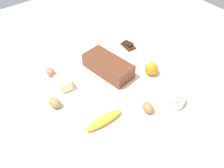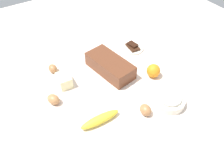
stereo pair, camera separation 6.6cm
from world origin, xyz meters
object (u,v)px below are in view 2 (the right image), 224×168
object	(u,v)px
banana	(100,119)
egg_beside_bowl	(53,99)
egg_loose	(146,110)
chocolate_plate	(133,48)
egg_near_butter	(53,69)
flour_bowl	(170,100)
butter_block	(64,80)
loaf_pan	(110,65)
orange_fruit	(153,71)

from	to	relation	value
banana	egg_beside_bowl	distance (m)	0.26
banana	egg_loose	xyz separation A→B (m)	(-0.07, -0.20, 0.00)
chocolate_plate	egg_near_butter	bearing A→B (deg)	82.12
egg_beside_bowl	egg_loose	bearing A→B (deg)	-131.11
flour_bowl	egg_beside_bowl	bearing A→B (deg)	56.57
butter_block	banana	bearing A→B (deg)	-173.77
egg_near_butter	banana	bearing A→B (deg)	-174.03
butter_block	loaf_pan	bearing A→B (deg)	-99.08
egg_beside_bowl	egg_loose	size ratio (longest dim) A/B	1.08
chocolate_plate	loaf_pan	bearing A→B (deg)	113.38
banana	orange_fruit	distance (m)	0.41
flour_bowl	orange_fruit	bearing A→B (deg)	-17.43
flour_bowl	banana	world-z (taller)	flour_bowl
egg_near_butter	egg_loose	size ratio (longest dim) A/B	0.93
egg_near_butter	chocolate_plate	bearing A→B (deg)	-97.88
orange_fruit	egg_beside_bowl	bearing A→B (deg)	78.09
loaf_pan	egg_beside_bowl	xyz separation A→B (m)	(-0.05, 0.35, -0.02)
banana	butter_block	xyz separation A→B (m)	(0.31, 0.03, 0.01)
butter_block	egg_beside_bowl	xyz separation A→B (m)	(-0.09, 0.10, -0.01)
egg_near_butter	egg_beside_bowl	bearing A→B (deg)	158.28
egg_beside_bowl	chocolate_plate	size ratio (longest dim) A/B	0.52
egg_near_butter	egg_loose	distance (m)	0.56
loaf_pan	flour_bowl	distance (m)	0.37
egg_loose	chocolate_plate	size ratio (longest dim) A/B	0.48
loaf_pan	egg_loose	size ratio (longest dim) A/B	4.75
loaf_pan	egg_near_butter	xyz separation A→B (m)	(0.17, 0.27, -0.02)
butter_block	egg_beside_bowl	world-z (taller)	butter_block
banana	egg_beside_bowl	size ratio (longest dim) A/B	2.82
loaf_pan	chocolate_plate	bearing A→B (deg)	-75.84
flour_bowl	egg_loose	bearing A→B (deg)	82.70
loaf_pan	egg_loose	world-z (taller)	loaf_pan
orange_fruit	egg_beside_bowl	distance (m)	0.54
orange_fruit	egg_loose	size ratio (longest dim) A/B	1.18
flour_bowl	chocolate_plate	bearing A→B (deg)	-14.14
orange_fruit	butter_block	bearing A→B (deg)	65.27
orange_fruit	banana	bearing A→B (deg)	105.34
egg_beside_bowl	egg_loose	distance (m)	0.44
orange_fruit	egg_loose	world-z (taller)	orange_fruit
orange_fruit	egg_near_butter	xyz separation A→B (m)	(0.32, 0.44, -0.01)
banana	loaf_pan	bearing A→B (deg)	-39.73
flour_bowl	egg_beside_bowl	size ratio (longest dim) A/B	2.18
orange_fruit	egg_near_butter	distance (m)	0.55
flour_bowl	banana	size ratio (longest dim) A/B	0.77
banana	chocolate_plate	bearing A→B (deg)	-50.91
loaf_pan	egg_near_butter	world-z (taller)	loaf_pan
butter_block	egg_beside_bowl	bearing A→B (deg)	132.00
orange_fruit	butter_block	size ratio (longest dim) A/B	0.82
orange_fruit	chocolate_plate	world-z (taller)	orange_fruit
flour_bowl	chocolate_plate	distance (m)	0.47
egg_near_butter	egg_beside_bowl	world-z (taller)	egg_beside_bowl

